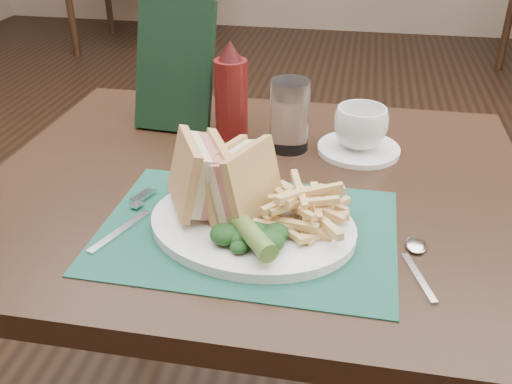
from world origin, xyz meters
TOP-DOWN VIEW (x-y plane):
  - floor at (0.00, 0.00)m, footprint 7.00×7.00m
  - wall_back at (0.00, 3.50)m, footprint 6.00×0.00m
  - table_main at (0.00, -0.50)m, footprint 0.90×0.75m
  - placemat at (0.02, -0.65)m, footprint 0.43×0.31m
  - plate at (0.02, -0.65)m, footprint 0.34×0.29m
  - sandwich_half_a at (-0.08, -0.64)m, footprint 0.12×0.14m
  - sandwich_half_b at (-0.01, -0.62)m, footprint 0.11×0.13m
  - kale_garnish at (0.03, -0.71)m, footprint 0.11×0.08m
  - pickle_spear at (0.03, -0.71)m, footprint 0.09×0.11m
  - fries_pile at (0.09, -0.64)m, footprint 0.18×0.20m
  - fork at (-0.16, -0.66)m, footprint 0.09×0.17m
  - spoon at (0.25, -0.69)m, footprint 0.08×0.15m
  - saucer at (0.17, -0.36)m, footprint 0.20×0.20m
  - coffee_cup at (0.17, -0.36)m, footprint 0.14×0.14m
  - drinking_glass at (0.04, -0.37)m, footprint 0.07×0.07m
  - ketchup_bottle at (-0.08, -0.33)m, footprint 0.08×0.08m
  - check_presenter at (-0.19, -0.30)m, footprint 0.16×0.10m

SIDE VIEW (x-z plane):
  - floor at x=0.00m, z-range 0.00..0.00m
  - wall_back at x=0.00m, z-range -3.00..3.00m
  - table_main at x=0.00m, z-range 0.00..0.75m
  - placemat at x=0.02m, z-range 0.75..0.75m
  - spoon at x=0.25m, z-range 0.75..0.76m
  - saucer at x=0.17m, z-range 0.75..0.76m
  - fork at x=-0.16m, z-range 0.75..0.76m
  - plate at x=0.02m, z-range 0.75..0.77m
  - kale_garnish at x=0.03m, z-range 0.77..0.79m
  - pickle_spear at x=0.03m, z-range 0.77..0.80m
  - fries_pile at x=0.09m, z-range 0.77..0.83m
  - coffee_cup at x=0.17m, z-range 0.76..0.84m
  - drinking_glass at x=0.04m, z-range 0.75..0.88m
  - sandwich_half_b at x=-0.01m, z-range 0.77..0.88m
  - sandwich_half_a at x=-0.08m, z-range 0.77..0.88m
  - ketchup_bottle at x=-0.08m, z-range 0.75..0.94m
  - check_presenter at x=-0.19m, z-range 0.75..0.99m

